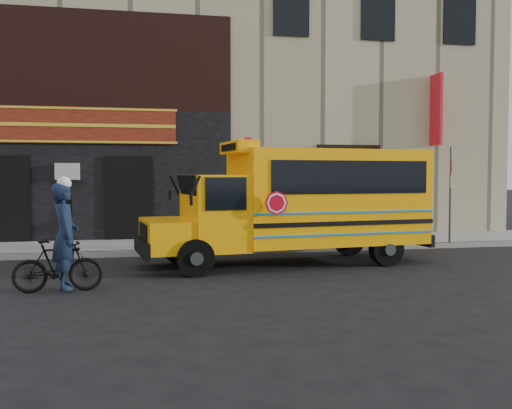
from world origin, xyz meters
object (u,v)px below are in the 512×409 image
object	(u,v)px
school_bus	(302,201)
cyclist	(65,238)
bicycle	(58,266)
sign_pole	(450,192)

from	to	relation	value
school_bus	cyclist	bearing A→B (deg)	-156.11
school_bus	bicycle	distance (m)	5.90
sign_pole	cyclist	distance (m)	11.15
bicycle	cyclist	bearing A→B (deg)	-67.28
school_bus	sign_pole	xyz separation A→B (m)	(5.09, 1.98, 0.13)
school_bus	cyclist	xyz separation A→B (m)	(-5.19, -2.30, -0.53)
bicycle	sign_pole	bearing A→B (deg)	-70.68
school_bus	cyclist	size ratio (longest dim) A/B	3.62
cyclist	bicycle	bearing A→B (deg)	107.77
school_bus	bicycle	size ratio (longest dim) A/B	4.44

